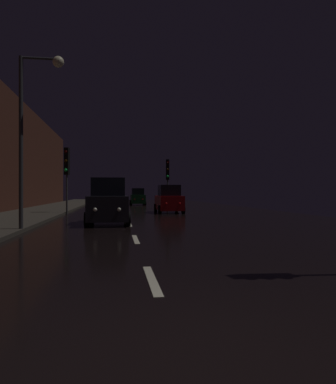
{
  "coord_description": "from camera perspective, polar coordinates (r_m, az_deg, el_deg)",
  "views": [
    {
      "loc": [
        -0.63,
        -3.43,
        1.58
      ],
      "look_at": [
        2.03,
        15.16,
        1.56
      ],
      "focal_mm": 33.77,
      "sensor_mm": 36.0,
      "label": 1
    }
  ],
  "objects": [
    {
      "name": "streetlamp_overhead",
      "position": [
        15.22,
        -20.46,
        11.46
      ],
      "size": [
        1.7,
        0.44,
        6.88
      ],
      "color": "#2D2D30",
      "rests_on": "ground"
    },
    {
      "name": "ground",
      "position": [
        27.98,
        -6.85,
        -3.21
      ],
      "size": [
        25.16,
        84.0,
        0.02
      ],
      "primitive_type": "cube",
      "color": "black"
    },
    {
      "name": "traffic_light_far_left",
      "position": [
        26.33,
        -15.71,
        3.96
      ],
      "size": [
        0.38,
        0.49,
        4.67
      ],
      "rotation": [
        0.0,
        0.0,
        -1.82
      ],
      "color": "#38383A",
      "rests_on": "ground"
    },
    {
      "name": "lane_centerline",
      "position": [
        23.52,
        -6.61,
        -3.79
      ],
      "size": [
        0.16,
        39.36,
        0.01
      ],
      "color": "beige",
      "rests_on": "ground"
    },
    {
      "name": "car_distant_taillights",
      "position": [
        42.92,
        -4.82,
        -0.85
      ],
      "size": [
        1.82,
        3.93,
        1.98
      ],
      "rotation": [
        0.0,
        0.0,
        1.57
      ],
      "color": "#0F3819",
      "rests_on": "ground"
    },
    {
      "name": "sidewalk_left",
      "position": [
        28.56,
        -19.78,
        -2.97
      ],
      "size": [
        4.4,
        84.0,
        0.15
      ],
      "primitive_type": "cube",
      "color": "#38332B",
      "rests_on": "ground"
    },
    {
      "name": "car_parked_right_far",
      "position": [
        27.15,
        0.14,
        -1.28
      ],
      "size": [
        1.91,
        4.13,
        2.08
      ],
      "rotation": [
        0.0,
        0.0,
        1.57
      ],
      "color": "maroon",
      "rests_on": "ground"
    },
    {
      "name": "traffic_light_far_right",
      "position": [
        33.54,
        -0.07,
        2.99
      ],
      "size": [
        0.35,
        0.48,
        4.58
      ],
      "rotation": [
        0.0,
        0.0,
        -1.7
      ],
      "color": "#38383A",
      "rests_on": "ground"
    },
    {
      "name": "car_approaching_headlights",
      "position": [
        18.07,
        -9.41,
        -1.7
      ],
      "size": [
        2.06,
        4.46,
        2.25
      ],
      "rotation": [
        0.0,
        0.0,
        -1.57
      ],
      "color": "black",
      "rests_on": "ground"
    }
  ]
}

